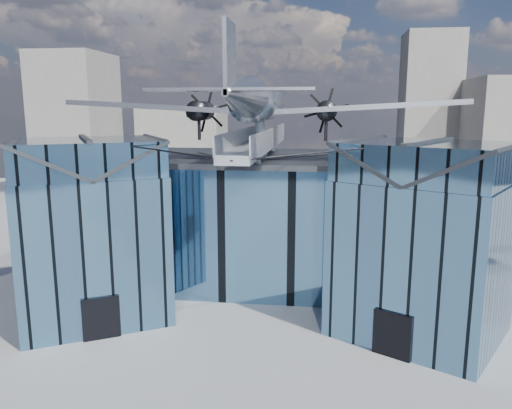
# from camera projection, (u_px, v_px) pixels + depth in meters

# --- Properties ---
(ground_plane) EXTENTS (120.00, 120.00, 0.00)m
(ground_plane) POSITION_uv_depth(u_px,v_px,m) (252.00, 316.00, 33.31)
(ground_plane) COLOR gray
(museum) EXTENTS (32.88, 24.50, 17.60)m
(museum) POSITION_uv_depth(u_px,v_px,m) (263.00, 216.00, 37.92)
(museum) COLOR teal
(museum) RESTS_ON ground
(bg_towers) EXTENTS (77.00, 24.50, 26.00)m
(bg_towers) POSITION_uv_depth(u_px,v_px,m) (305.00, 131.00, 80.35)
(bg_towers) COLOR slate
(bg_towers) RESTS_ON ground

